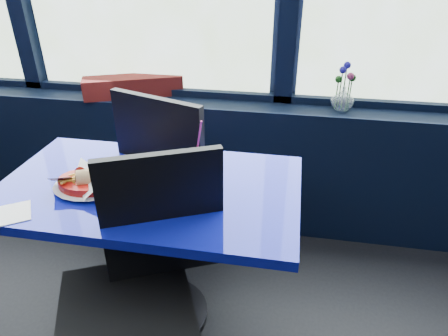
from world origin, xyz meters
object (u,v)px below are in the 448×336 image
near_table (153,221)px  ketchup_bottle (183,133)px  chair_near_back (162,176)px  food_basket (89,182)px  planter_box (133,86)px  soda_cup (198,166)px  chair_near_front (142,275)px  flower_vase (343,96)px

near_table → ketchup_bottle: 0.41m
chair_near_back → food_basket: 0.45m
planter_box → food_basket: planter_box is taller
chair_near_back → soda_cup: (0.25, -0.24, 0.21)m
near_table → planter_box: bearing=114.3°
near_table → soda_cup: bearing=20.6°
chair_near_front → food_basket: bearing=114.9°
planter_box → food_basket: (0.18, -0.96, -0.08)m
flower_vase → soda_cup: flower_vase is taller
near_table → flower_vase: size_ratio=4.64×
chair_near_front → food_basket: chair_near_front is taller
chair_near_front → planter_box: bearing=86.8°
food_basket → ketchup_bottle: ketchup_bottle is taller
planter_box → flower_vase: (1.21, -0.03, 0.02)m
planter_box → food_basket: 0.98m
soda_cup → planter_box: bearing=125.6°
near_table → ketchup_bottle: size_ratio=4.80×
soda_cup → chair_near_front: bearing=-106.7°
chair_near_front → ketchup_bottle: (-0.00, 0.60, 0.28)m
chair_near_back → ketchup_bottle: chair_near_back is taller
chair_near_front → ketchup_bottle: size_ratio=4.00×
near_table → food_basket: bearing=-162.4°
near_table → soda_cup: (0.19, 0.07, 0.25)m
planter_box → chair_near_front: bearing=-91.7°
flower_vase → chair_near_front: bearing=-121.9°
flower_vase → soda_cup: (-0.62, -0.79, -0.06)m
planter_box → flower_vase: bearing=-24.5°
chair_near_front → chair_near_back: bearing=77.1°
planter_box → soda_cup: 1.01m
near_table → flower_vase: bearing=47.0°
planter_box → soda_cup: (0.59, -0.82, -0.04)m
ketchup_bottle → planter_box: bearing=127.6°
food_basket → chair_near_back: bearing=68.4°
ketchup_bottle → soda_cup: size_ratio=0.92×
planter_box → soda_cup: bearing=-77.4°
food_basket → soda_cup: (0.40, 0.14, 0.04)m
chair_near_front → soda_cup: bearing=48.7°
food_basket → ketchup_bottle: 0.46m
flower_vase → ketchup_bottle: size_ratio=1.03×
food_basket → flower_vase: bearing=43.3°
food_basket → soda_cup: 0.43m
flower_vase → planter_box: bearing=178.6°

